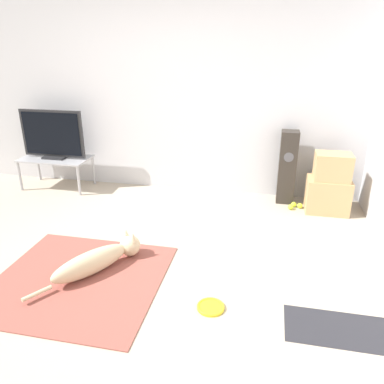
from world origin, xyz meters
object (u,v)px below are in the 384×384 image
at_px(dog, 100,259).
at_px(tv_stand, 56,161).
at_px(tennis_ball_near_speaker, 291,207).
at_px(tennis_ball_loose_on_carpet, 294,205).
at_px(tennis_ball_by_boxes, 300,206).
at_px(frisbee, 211,307).
at_px(cardboard_box_lower, 327,195).
at_px(cardboard_box_upper, 333,167).
at_px(floor_speaker, 287,167).
at_px(tv, 52,135).

bearing_deg(dog, tv_stand, 128.79).
distance_m(tennis_ball_near_speaker, tennis_ball_loose_on_carpet, 0.10).
distance_m(tennis_ball_by_boxes, tennis_ball_near_speaker, 0.13).
bearing_deg(frisbee, tv_stand, 139.77).
xyz_separation_m(tv_stand, tennis_ball_loose_on_carpet, (3.27, -0.03, -0.35)).
relative_size(dog, cardboard_box_lower, 1.97).
xyz_separation_m(dog, cardboard_box_upper, (2.18, 1.75, 0.46)).
relative_size(floor_speaker, tv_stand, 0.98).
xyz_separation_m(cardboard_box_lower, tv, (-3.65, 0.08, 0.55)).
bearing_deg(cardboard_box_lower, floor_speaker, 157.40).
relative_size(tennis_ball_by_boxes, tennis_ball_near_speaker, 1.00).
distance_m(dog, cardboard_box_lower, 2.80).
xyz_separation_m(frisbee, cardboard_box_lower, (1.10, 2.09, 0.20)).
relative_size(frisbee, cardboard_box_upper, 0.53).
xyz_separation_m(cardboard_box_lower, tennis_ball_loose_on_carpet, (-0.38, 0.04, -0.18)).
relative_size(dog, tennis_ball_near_speaker, 15.06).
bearing_deg(cardboard_box_lower, dog, -140.82).
height_order(tv, tennis_ball_loose_on_carpet, tv).
xyz_separation_m(cardboard_box_lower, tennis_ball_by_boxes, (-0.30, 0.02, -0.18)).
bearing_deg(tennis_ball_by_boxes, frisbee, -110.65).
bearing_deg(cardboard_box_upper, cardboard_box_lower, 114.16).
height_order(cardboard_box_upper, tennis_ball_near_speaker, cardboard_box_upper).
xyz_separation_m(frisbee, floor_speaker, (0.60, 2.29, 0.45)).
relative_size(tv_stand, tennis_ball_loose_on_carpet, 14.31).
height_order(cardboard_box_lower, floor_speaker, floor_speaker).
bearing_deg(floor_speaker, cardboard_box_upper, -24.08).
bearing_deg(floor_speaker, tv, -177.66).
height_order(cardboard_box_lower, tv_stand, tv_stand).
xyz_separation_m(dog, frisbee, (1.07, -0.32, -0.11)).
xyz_separation_m(tennis_ball_by_boxes, tennis_ball_near_speaker, (-0.12, -0.07, 0.00)).
xyz_separation_m(floor_speaker, tv_stand, (-3.15, -0.13, -0.08)).
bearing_deg(tennis_ball_by_boxes, tv, 178.96).
xyz_separation_m(cardboard_box_lower, cardboard_box_upper, (0.01, -0.02, 0.37)).
bearing_deg(tennis_ball_by_boxes, tennis_ball_loose_on_carpet, 163.02).
bearing_deg(tennis_ball_near_speaker, tv, 177.76).
bearing_deg(frisbee, cardboard_box_lower, 62.27).
relative_size(cardboard_box_lower, tv_stand, 0.53).
relative_size(frisbee, tennis_ball_loose_on_carpet, 3.31).
distance_m(cardboard_box_lower, tennis_ball_loose_on_carpet, 0.42).
relative_size(frisbee, floor_speaker, 0.23).
distance_m(dog, frisbee, 1.12).
xyz_separation_m(dog, tennis_ball_by_boxes, (1.86, 1.78, -0.09)).
relative_size(dog, floor_speaker, 1.07).
bearing_deg(tennis_ball_near_speaker, tennis_ball_loose_on_carpet, 65.19).
height_order(frisbee, tennis_ball_by_boxes, tennis_ball_by_boxes).
bearing_deg(tennis_ball_near_speaker, tv_stand, 177.81).
distance_m(tv, tennis_ball_near_speaker, 3.31).
bearing_deg(tv, tennis_ball_near_speaker, -2.24).
relative_size(cardboard_box_lower, floor_speaker, 0.54).
distance_m(cardboard_box_upper, tennis_ball_by_boxes, 0.63).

